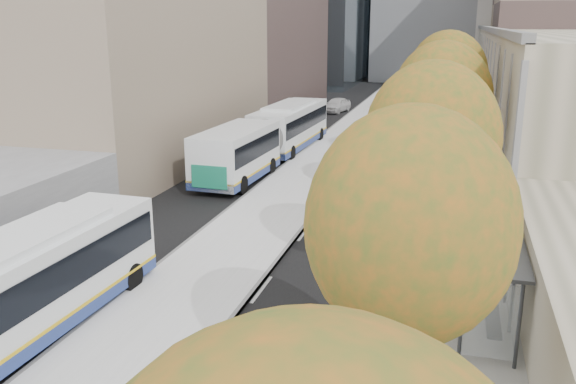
% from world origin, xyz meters
% --- Properties ---
extents(bus_platform, '(4.25, 150.00, 0.15)m').
position_xyz_m(bus_platform, '(-3.88, 35.00, 0.07)').
color(bus_platform, silver).
rests_on(bus_platform, ground).
extents(sidewalk, '(4.75, 150.00, 0.08)m').
position_xyz_m(sidewalk, '(4.12, 35.00, 0.04)').
color(sidewalk, gray).
rests_on(sidewalk, ground).
extents(building_tan, '(18.00, 92.00, 8.00)m').
position_xyz_m(building_tan, '(15.50, 64.00, 4.00)').
color(building_tan, gray).
rests_on(building_tan, ground).
extents(bus_shelter, '(1.90, 4.40, 2.53)m').
position_xyz_m(bus_shelter, '(5.69, 10.96, 2.19)').
color(bus_shelter, '#383A3F').
rests_on(bus_shelter, sidewalk).
extents(tree_b, '(4.00, 4.00, 6.97)m').
position_xyz_m(tree_b, '(3.60, 5.00, 5.04)').
color(tree_b, '#312717').
rests_on(tree_b, sidewalk).
extents(tree_c, '(4.20, 4.20, 7.28)m').
position_xyz_m(tree_c, '(3.60, 13.00, 5.25)').
color(tree_c, '#312717').
rests_on(tree_c, sidewalk).
extents(tree_d, '(4.40, 4.40, 7.60)m').
position_xyz_m(tree_d, '(3.60, 22.00, 5.47)').
color(tree_d, '#312717').
rests_on(tree_d, sidewalk).
extents(tree_e, '(4.60, 4.60, 7.92)m').
position_xyz_m(tree_e, '(3.60, 31.00, 5.69)').
color(tree_e, '#312717').
rests_on(tree_e, sidewalk).
extents(bus_far, '(3.48, 18.55, 3.08)m').
position_xyz_m(bus_far, '(-7.16, 30.90, 1.68)').
color(bus_far, white).
rests_on(bus_far, ground).
extents(distant_car, '(2.54, 4.55, 1.46)m').
position_xyz_m(distant_car, '(-7.41, 54.31, 0.73)').
color(distant_car, silver).
rests_on(distant_car, ground).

